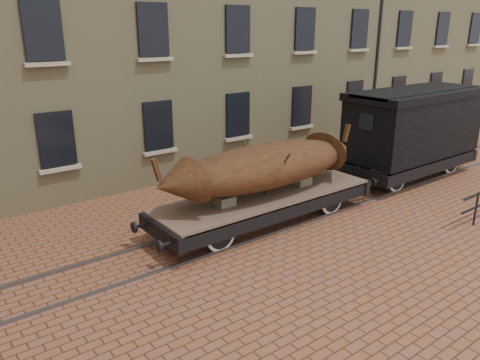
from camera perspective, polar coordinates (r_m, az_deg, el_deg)
ground at (r=14.95m, az=8.17°, el=-3.55°), size 90.00×90.00×0.00m
rail_track at (r=14.94m, az=8.18°, el=-3.44°), size 30.00×1.52×0.06m
flatcar_wagon at (r=13.57m, az=3.06°, el=-2.43°), size 7.65×2.08×1.16m
iron_boat at (r=13.23m, az=3.10°, el=1.75°), size 7.02×2.04×1.66m
goods_van at (r=18.51m, az=20.45°, el=6.48°), size 6.46×2.36×3.34m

